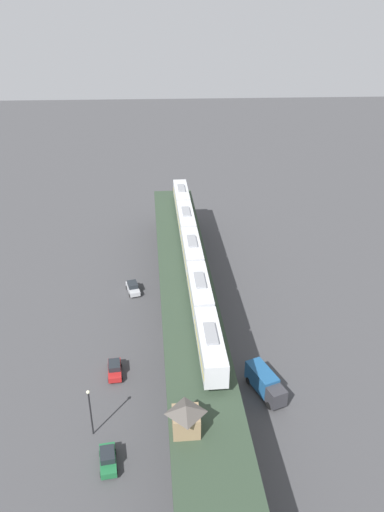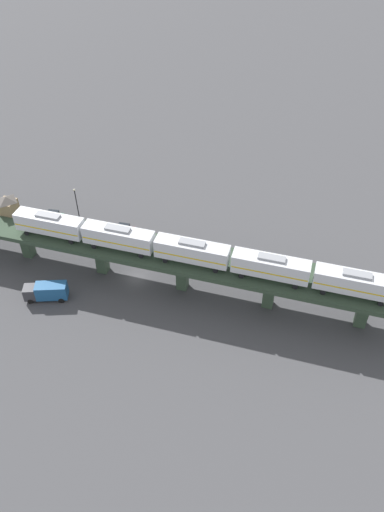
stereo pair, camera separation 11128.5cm
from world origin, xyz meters
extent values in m
plane|color=#424244|center=(0.00, 0.00, 0.00)|extent=(400.00, 400.00, 0.00)
cube|color=#2C3D2C|center=(0.00, 0.00, 7.07)|extent=(11.26, 92.22, 0.80)
cube|color=#384C38|center=(1.20, -38.48, 3.34)|extent=(1.86, 1.86, 6.67)
cube|color=#384C38|center=(0.73, -23.49, 3.34)|extent=(1.86, 1.86, 6.67)
cube|color=#384C38|center=(0.26, -8.50, 3.34)|extent=(1.86, 1.86, 6.67)
cube|color=#384C38|center=(-0.20, 6.50, 3.34)|extent=(1.86, 1.86, 6.67)
cube|color=#384C38|center=(-0.67, 21.49, 3.34)|extent=(1.86, 1.86, 6.67)
cube|color=silver|center=(-0.28, -35.86, 10.01)|extent=(3.17, 12.08, 3.10)
cube|color=gold|center=(-0.28, -35.86, 9.71)|extent=(3.20, 11.84, 0.24)
cube|color=gray|center=(-0.28, -35.86, 11.74)|extent=(1.53, 4.24, 0.36)
cylinder|color=black|center=(-1.34, -40.10, 7.89)|extent=(0.25, 0.85, 0.84)
cylinder|color=black|center=(1.04, -40.02, 7.89)|extent=(0.25, 0.85, 0.84)
cylinder|color=black|center=(-1.60, -31.70, 7.89)|extent=(0.25, 0.85, 0.84)
cylinder|color=black|center=(0.77, -31.63, 7.89)|extent=(0.25, 0.85, 0.84)
cube|color=silver|center=(-0.68, -23.27, 10.01)|extent=(3.17, 12.08, 3.10)
cube|color=gold|center=(-0.68, -23.27, 9.71)|extent=(3.20, 11.84, 0.24)
cube|color=gray|center=(-0.68, -23.27, 11.74)|extent=(1.53, 4.24, 0.36)
cylinder|color=black|center=(-1.74, -27.50, 7.89)|extent=(0.25, 0.85, 0.84)
cylinder|color=black|center=(0.64, -27.43, 7.89)|extent=(0.25, 0.85, 0.84)
cylinder|color=black|center=(-2.00, -19.11, 7.89)|extent=(0.25, 0.85, 0.84)
cylinder|color=black|center=(0.38, -19.03, 7.89)|extent=(0.25, 0.85, 0.84)
cube|color=silver|center=(-1.07, -10.67, 10.01)|extent=(3.17, 12.08, 3.10)
cube|color=gold|center=(-1.07, -10.67, 9.71)|extent=(3.20, 11.84, 0.24)
cube|color=gray|center=(-1.07, -10.67, 11.74)|extent=(1.53, 4.24, 0.36)
cylinder|color=black|center=(-2.13, -14.91, 7.89)|extent=(0.25, 0.85, 0.84)
cylinder|color=black|center=(0.25, -14.84, 7.89)|extent=(0.25, 0.85, 0.84)
cylinder|color=black|center=(-2.39, -6.51, 7.89)|extent=(0.25, 0.85, 0.84)
cylinder|color=black|center=(-0.01, -6.44, 7.89)|extent=(0.25, 0.85, 0.84)
cube|color=silver|center=(-1.46, 1.92, 10.01)|extent=(3.17, 12.08, 3.10)
cube|color=gold|center=(-1.46, 1.92, 9.71)|extent=(3.20, 11.84, 0.24)
cube|color=gray|center=(-1.46, 1.92, 11.74)|extent=(1.53, 4.24, 0.36)
cylinder|color=black|center=(-2.52, -2.32, 7.89)|extent=(0.25, 0.85, 0.84)
cylinder|color=black|center=(-0.14, -2.24, 7.89)|extent=(0.25, 0.85, 0.84)
cylinder|color=black|center=(-2.78, 6.08, 7.89)|extent=(0.25, 0.85, 0.84)
cylinder|color=black|center=(-0.40, 6.15, 7.89)|extent=(0.25, 0.85, 0.84)
cube|color=silver|center=(-1.85, 14.51, 10.01)|extent=(3.17, 12.08, 3.10)
cube|color=gold|center=(-1.85, 14.51, 9.71)|extent=(3.20, 11.84, 0.24)
cube|color=gray|center=(-1.85, 14.51, 11.74)|extent=(1.53, 4.24, 0.36)
cylinder|color=black|center=(-2.91, 10.28, 7.89)|extent=(0.25, 0.85, 0.84)
cylinder|color=black|center=(-0.53, 10.35, 7.89)|extent=(0.25, 0.85, 0.84)
cylinder|color=black|center=(-3.17, 18.67, 7.89)|extent=(0.25, 0.85, 0.84)
cylinder|color=black|center=(-0.79, 18.75, 7.89)|extent=(0.25, 0.85, 0.84)
cube|color=#8C7251|center=(1.61, 25.31, 8.72)|extent=(2.89, 2.89, 2.50)
pyramid|color=#4C4742|center=(1.61, 25.31, 10.42)|extent=(3.32, 3.32, 0.90)
cube|color=#B7BABF|center=(9.37, -14.27, 0.73)|extent=(2.84, 4.71, 0.80)
cube|color=#1E2328|center=(9.41, -14.41, 1.51)|extent=(2.14, 2.54, 0.76)
cylinder|color=black|center=(8.90, -15.87, 0.33)|extent=(0.40, 0.70, 0.66)
cylinder|color=black|center=(10.56, -15.44, 0.33)|extent=(0.40, 0.70, 0.66)
cylinder|color=black|center=(8.19, -13.10, 0.33)|extent=(0.40, 0.70, 0.66)
cylinder|color=black|center=(9.84, -12.67, 0.33)|extent=(0.40, 0.70, 0.66)
cube|color=#AD1E1E|center=(10.91, 7.56, 0.73)|extent=(2.23, 4.56, 0.80)
cube|color=#1E2328|center=(10.92, 7.41, 1.51)|extent=(1.85, 2.35, 0.76)
cylinder|color=black|center=(10.20, 6.05, 0.33)|extent=(0.31, 0.68, 0.66)
cylinder|color=black|center=(11.90, 6.22, 0.33)|extent=(0.31, 0.68, 0.66)
cylinder|color=black|center=(9.91, 8.90, 0.33)|extent=(0.31, 0.68, 0.66)
cylinder|color=black|center=(11.61, 9.07, 0.33)|extent=(0.31, 0.68, 0.66)
cube|color=#1E6638|center=(10.44, 22.95, 0.73)|extent=(2.39, 4.61, 0.80)
cube|color=#1E2328|center=(10.46, 22.81, 1.51)|extent=(1.93, 2.41, 0.76)
cylinder|color=black|center=(9.80, 21.42, 0.33)|extent=(0.33, 0.69, 0.66)
cylinder|color=black|center=(11.49, 21.66, 0.33)|extent=(0.33, 0.69, 0.66)
cylinder|color=black|center=(9.40, 24.25, 0.33)|extent=(0.33, 0.69, 0.66)
cylinder|color=black|center=(11.09, 24.49, 0.33)|extent=(0.33, 0.69, 0.66)
cube|color=#333338|center=(-10.51, 14.97, 1.65)|extent=(2.77, 2.66, 2.30)
cube|color=#1E5184|center=(-9.21, 11.61, 1.85)|extent=(4.02, 5.68, 2.70)
cylinder|color=black|center=(-9.58, 15.32, 0.50)|extent=(0.69, 1.06, 1.00)
cylinder|color=black|center=(-11.43, 14.61, 0.50)|extent=(0.69, 1.06, 1.00)
cylinder|color=black|center=(-7.68, 10.52, 0.50)|extent=(0.69, 1.06, 1.00)
cylinder|color=black|center=(-9.61, 9.78, 0.50)|extent=(0.69, 1.06, 1.00)
cylinder|color=black|center=(12.71, 18.23, 3.25)|extent=(0.20, 0.20, 6.50)
sphere|color=beige|center=(12.71, 18.23, 6.72)|extent=(0.44, 0.44, 0.44)
camera|label=1|loc=(3.15, 62.69, 47.79)|focal=35.00mm
camera|label=2|loc=(-57.84, -29.30, 62.04)|focal=35.00mm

